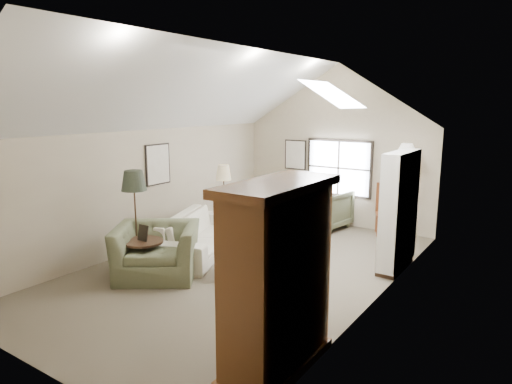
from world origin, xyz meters
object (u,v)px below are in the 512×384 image
Objects in this scene: armoire at (277,278)px; sofa at (200,234)px; coffee_table at (248,265)px; armchair_far at (326,209)px; side_table at (144,259)px; armchair_near at (157,251)px; side_chair at (386,210)px.

armoire reaches higher than sofa.
coffee_table is at bearing 131.94° from armoire.
armchair_far reaches higher than side_table.
sofa is 1.42m from armchair_near.
side_chair reaches higher than coffee_table.
armoire is at bearing -17.53° from side_table.
coffee_table is at bearing -128.71° from side_chair.
armchair_far is 5.00m from side_table.
coffee_table is at bearing 33.02° from side_table.
armoire reaches higher than armchair_near.
armoire is at bearing 119.22° from armchair_far.
armchair_near is at bearing 60.57° from side_table.
side_chair is (-0.74, 6.10, -0.50)m from armoire.
armoire is at bearing -106.37° from side_chair.
coffee_table is 0.82× the size of side_chair.
armchair_far is at bearing 163.61° from side_chair.
armchair_near is 4.78m from armchair_far.
armchair_near is at bearing -140.94° from side_chair.
side_table is at bearing 85.13° from armchair_far.
armoire is 2.11× the size of armchair_far.
armchair_far is 1.47m from side_chair.
side_chair is at bearing 96.92° from armoire.
armchair_far is 3.88m from coffee_table.
sofa is 1.60m from side_table.
armchair_far is at bearing -42.76° from sofa.
side_chair reaches higher than armchair_near.
sofa is (-3.48, 2.67, -0.70)m from armoire.
armoire is 1.83× the size of side_chair.
armoire is 2.90m from coffee_table.
armchair_near is 5.46m from side_chair.
armchair_near is at bearing 158.89° from armoire.
armchair_near is at bearing 167.32° from sofa.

